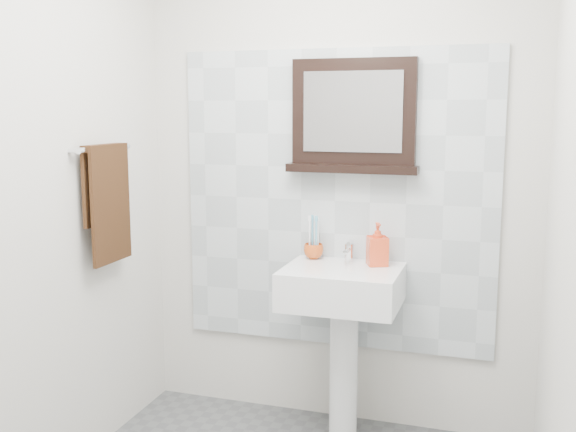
% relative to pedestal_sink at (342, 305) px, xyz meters
% --- Properties ---
extents(back_wall, '(2.00, 0.01, 2.50)m').
position_rel_pedestal_sink_xyz_m(back_wall, '(-0.09, 0.23, 0.57)').
color(back_wall, beige).
rests_on(back_wall, ground).
extents(front_wall, '(2.00, 0.01, 2.50)m').
position_rel_pedestal_sink_xyz_m(front_wall, '(-0.09, -1.97, 0.57)').
color(front_wall, beige).
rests_on(front_wall, ground).
extents(left_wall, '(0.01, 2.20, 2.50)m').
position_rel_pedestal_sink_xyz_m(left_wall, '(-1.09, -0.87, 0.57)').
color(left_wall, beige).
rests_on(left_wall, ground).
extents(right_wall, '(0.01, 2.20, 2.50)m').
position_rel_pedestal_sink_xyz_m(right_wall, '(0.91, -0.87, 0.57)').
color(right_wall, beige).
rests_on(right_wall, ground).
extents(splashback, '(1.60, 0.02, 1.50)m').
position_rel_pedestal_sink_xyz_m(splashback, '(-0.09, 0.21, 0.47)').
color(splashback, '#B5BFC4').
rests_on(splashback, back_wall).
extents(pedestal_sink, '(0.55, 0.44, 0.96)m').
position_rel_pedestal_sink_xyz_m(pedestal_sink, '(0.00, 0.00, 0.00)').
color(pedestal_sink, white).
rests_on(pedestal_sink, ground).
extents(toothbrush_cup, '(0.11, 0.11, 0.08)m').
position_rel_pedestal_sink_xyz_m(toothbrush_cup, '(-0.19, 0.14, 0.22)').
color(toothbrush_cup, '#C54C17').
rests_on(toothbrush_cup, pedestal_sink).
extents(toothbrushes, '(0.05, 0.04, 0.21)m').
position_rel_pedestal_sink_xyz_m(toothbrushes, '(-0.18, 0.15, 0.31)').
color(toothbrushes, white).
rests_on(toothbrushes, toothbrush_cup).
extents(soap_dispenser, '(0.12, 0.13, 0.21)m').
position_rel_pedestal_sink_xyz_m(soap_dispenser, '(0.15, 0.10, 0.29)').
color(soap_dispenser, red).
rests_on(soap_dispenser, pedestal_sink).
extents(framed_mirror, '(0.65, 0.11, 0.55)m').
position_rel_pedestal_sink_xyz_m(framed_mirror, '(-0.00, 0.19, 0.88)').
color(framed_mirror, black).
rests_on(framed_mirror, back_wall).
extents(towel_bar, '(0.07, 0.40, 0.03)m').
position_rel_pedestal_sink_xyz_m(towel_bar, '(-1.04, -0.37, 0.75)').
color(towel_bar, silver).
rests_on(towel_bar, left_wall).
extents(hand_towel, '(0.06, 0.30, 0.55)m').
position_rel_pedestal_sink_xyz_m(hand_towel, '(-1.03, -0.37, 0.54)').
color(hand_towel, black).
rests_on(hand_towel, towel_bar).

